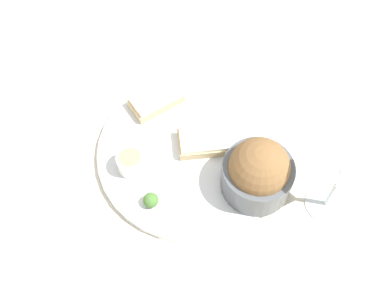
{
  "coord_description": "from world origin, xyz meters",
  "views": [
    {
      "loc": [
        0.27,
        0.34,
        0.76
      ],
      "look_at": [
        0.0,
        0.0,
        0.03
      ],
      "focal_mm": 45.0,
      "sensor_mm": 36.0,
      "label": 1
    }
  ],
  "objects_px": {
    "sauce_ramekin": "(131,162)",
    "cheese_toast_far": "(156,100)",
    "salad_bowl": "(258,172)",
    "cheese_toast_near": "(205,141)",
    "wine_glass": "(344,172)"
  },
  "relations": [
    {
      "from": "sauce_ramekin",
      "to": "cheese_toast_far",
      "type": "relative_size",
      "value": 0.46
    },
    {
      "from": "cheese_toast_far",
      "to": "salad_bowl",
      "type": "bearing_deg",
      "value": 96.78
    },
    {
      "from": "salad_bowl",
      "to": "wine_glass",
      "type": "height_order",
      "value": "wine_glass"
    },
    {
      "from": "salad_bowl",
      "to": "cheese_toast_near",
      "type": "height_order",
      "value": "salad_bowl"
    },
    {
      "from": "sauce_ramekin",
      "to": "cheese_toast_near",
      "type": "distance_m",
      "value": 0.14
    },
    {
      "from": "sauce_ramekin",
      "to": "wine_glass",
      "type": "relative_size",
      "value": 0.27
    },
    {
      "from": "cheese_toast_near",
      "to": "wine_glass",
      "type": "distance_m",
      "value": 0.25
    },
    {
      "from": "cheese_toast_near",
      "to": "cheese_toast_far",
      "type": "relative_size",
      "value": 1.09
    },
    {
      "from": "salad_bowl",
      "to": "cheese_toast_far",
      "type": "height_order",
      "value": "salad_bowl"
    },
    {
      "from": "cheese_toast_near",
      "to": "wine_glass",
      "type": "xyz_separation_m",
      "value": [
        -0.09,
        0.22,
        0.09
      ]
    },
    {
      "from": "salad_bowl",
      "to": "wine_glass",
      "type": "relative_size",
      "value": 0.68
    },
    {
      "from": "salad_bowl",
      "to": "sauce_ramekin",
      "type": "height_order",
      "value": "salad_bowl"
    },
    {
      "from": "cheese_toast_far",
      "to": "wine_glass",
      "type": "relative_size",
      "value": 0.58
    },
    {
      "from": "cheese_toast_near",
      "to": "cheese_toast_far",
      "type": "distance_m",
      "value": 0.13
    },
    {
      "from": "cheese_toast_near",
      "to": "wine_glass",
      "type": "relative_size",
      "value": 0.64
    }
  ]
}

